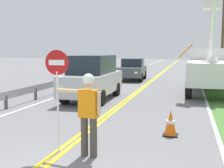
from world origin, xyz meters
name	(u,v)px	position (x,y,z in m)	size (l,w,h in m)	color
centerline_yellow_left	(153,79)	(-0.09, 20.00, 0.01)	(0.11, 110.00, 0.01)	yellow
centerline_yellow_right	(155,79)	(0.09, 20.00, 0.01)	(0.11, 110.00, 0.01)	yellow
edge_line_right	(199,80)	(3.60, 20.00, 0.01)	(0.12, 110.00, 0.01)	silver
edge_line_left	(112,78)	(-3.60, 20.00, 0.01)	(0.12, 110.00, 0.01)	silver
flagger_worker	(88,109)	(0.71, 2.07, 1.05)	(1.08, 0.29, 1.83)	#474238
stop_sign_paddle	(57,78)	(-0.05, 2.16, 1.71)	(0.56, 0.04, 2.33)	silver
utility_bucket_truck	(210,67)	(3.89, 13.19, 1.41)	(2.80, 6.86, 5.45)	white
oncoming_suv_nearest	(93,77)	(-1.63, 9.19, 1.06)	(1.97, 4.63, 2.10)	silver
oncoming_sedan_second	(133,70)	(-1.55, 18.72, 0.83)	(2.07, 4.18, 1.70)	#4C5156
utility_pole_mid	(223,27)	(5.94, 27.31, 4.67)	(1.80, 0.28, 8.97)	brown
traffic_cone_lead	(171,124)	(2.35, 4.11, 0.34)	(0.40, 0.40, 0.70)	orange
guardrail_left_shoulder	(80,78)	(-4.20, 14.06, 0.52)	(0.10, 32.00, 0.71)	#9EA0A3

